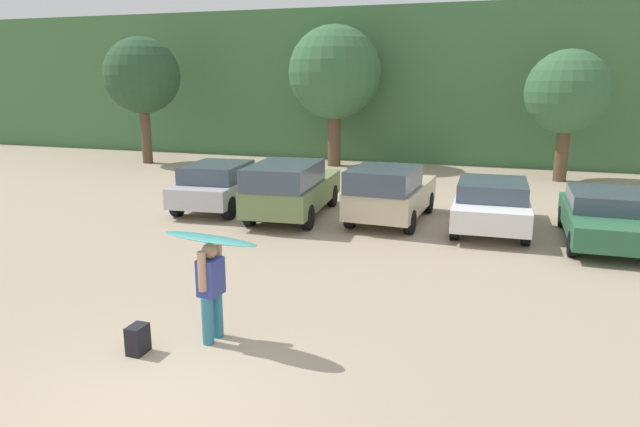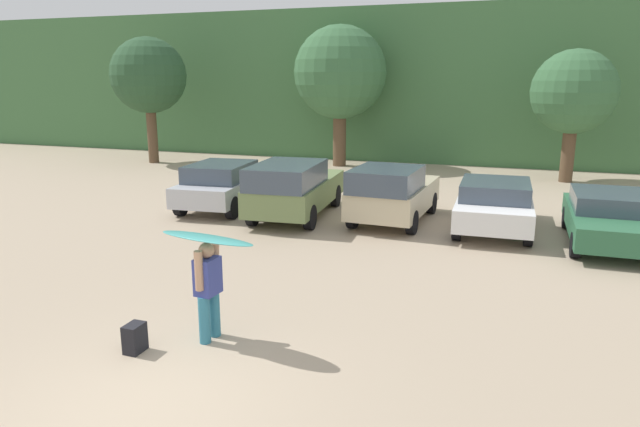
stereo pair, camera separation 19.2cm
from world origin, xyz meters
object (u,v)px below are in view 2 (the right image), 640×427
at_px(parked_car_forest_green, 609,217).
at_px(surfboard_teal, 206,238).
at_px(parked_car_silver, 222,184).
at_px(backpack_dropped, 135,338).
at_px(parked_car_olive_green, 294,188).
at_px(person_adult, 208,286).
at_px(parked_car_white, 494,203).
at_px(parked_car_champagne, 392,193).

xyz_separation_m(parked_car_forest_green, surfboard_teal, (-6.68, -8.19, 1.03)).
bearing_deg(parked_car_silver, parked_car_forest_green, -97.35).
bearing_deg(backpack_dropped, parked_car_silver, 110.83).
distance_m(parked_car_forest_green, surfboard_teal, 10.62).
distance_m(parked_car_olive_green, person_adult, 8.29).
xyz_separation_m(parked_car_olive_green, parked_car_white, (5.73, 0.51, -0.17)).
height_order(parked_car_silver, person_adult, person_adult).
bearing_deg(parked_car_white, backpack_dropped, 151.16).
xyz_separation_m(parked_car_champagne, person_adult, (-1.13, -8.47, 0.04)).
distance_m(parked_car_silver, parked_car_olive_green, 2.65).
xyz_separation_m(parked_car_olive_green, backpack_dropped, (0.90, -8.86, -0.69)).
bearing_deg(backpack_dropped, parked_car_olive_green, 95.83).
bearing_deg(parked_car_forest_green, parked_car_champagne, 85.86).
bearing_deg(parked_car_champagne, parked_car_silver, 92.63).
height_order(person_adult, surfboard_teal, surfboard_teal).
bearing_deg(backpack_dropped, parked_car_forest_green, 49.26).
relative_size(parked_car_champagne, parked_car_white, 0.95).
bearing_deg(backpack_dropped, person_adult, 41.32).
distance_m(person_adult, surfboard_teal, 0.82).
bearing_deg(parked_car_white, parked_car_olive_green, 93.46).
bearing_deg(parked_car_forest_green, backpack_dropped, 139.01).
xyz_separation_m(parked_car_white, parked_car_forest_green, (2.80, -0.52, -0.05)).
distance_m(parked_car_silver, parked_car_forest_green, 11.16).
bearing_deg(parked_car_silver, parked_car_olive_green, -103.95).
xyz_separation_m(parked_car_silver, surfboard_teal, (4.47, -8.60, 0.93)).
bearing_deg(parked_car_champagne, parked_car_white, -84.38).
bearing_deg(parked_car_white, parked_car_champagne, 91.10).
bearing_deg(person_adult, backpack_dropped, 45.92).
height_order(parked_car_forest_green, person_adult, person_adult).
bearing_deg(parked_car_silver, surfboard_teal, -157.79).
relative_size(surfboard_teal, backpack_dropped, 3.97).
bearing_deg(parked_car_champagne, parked_car_forest_green, -90.97).
relative_size(parked_car_champagne, backpack_dropped, 9.17).
distance_m(parked_car_champagne, surfboard_teal, 8.68).
xyz_separation_m(parked_car_champagne, backpack_dropped, (-2.00, -9.23, -0.65)).
bearing_deg(parked_car_champagne, parked_car_olive_green, 100.25).
height_order(parked_car_olive_green, parked_car_champagne, parked_car_olive_green).
height_order(parked_car_silver, parked_car_olive_green, parked_car_olive_green).
distance_m(parked_car_forest_green, backpack_dropped, 11.69).
relative_size(parked_car_forest_green, person_adult, 2.68).
bearing_deg(parked_car_silver, person_adult, -157.88).
xyz_separation_m(parked_car_olive_green, parked_car_forest_green, (8.53, -0.01, -0.22)).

